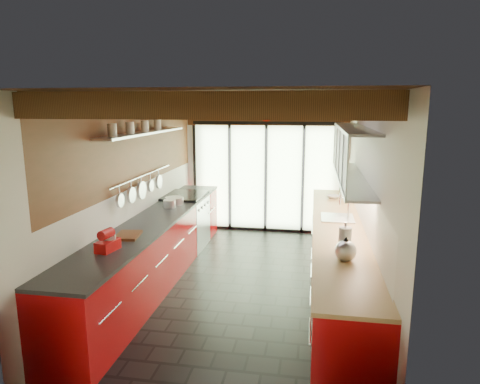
% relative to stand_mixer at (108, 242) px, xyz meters
% --- Properties ---
extents(ground, '(5.50, 5.50, 0.00)m').
position_rel_stand_mixer_xyz_m(ground, '(1.27, 1.42, -1.02)').
color(ground, black).
rests_on(ground, ground).
extents(room_shell, '(5.50, 5.50, 5.50)m').
position_rel_stand_mixer_xyz_m(room_shell, '(1.27, 1.42, 0.63)').
color(room_shell, silver).
rests_on(room_shell, ground).
extents(ceiling_beams, '(3.14, 5.06, 4.90)m').
position_rel_stand_mixer_xyz_m(ceiling_beams, '(1.27, 1.80, 1.44)').
color(ceiling_beams, '#593316').
rests_on(ceiling_beams, ground).
extents(glass_door, '(2.95, 0.10, 2.90)m').
position_rel_stand_mixer_xyz_m(glass_door, '(1.27, 4.12, 0.64)').
color(glass_door, '#C6EAAD').
rests_on(glass_door, ground).
extents(left_counter, '(0.68, 5.00, 0.92)m').
position_rel_stand_mixer_xyz_m(left_counter, '(-0.01, 1.42, -0.56)').
color(left_counter, '#AE0A0D').
rests_on(left_counter, ground).
extents(range_stove, '(0.66, 0.90, 0.97)m').
position_rel_stand_mixer_xyz_m(range_stove, '(-0.01, 2.87, -0.55)').
color(range_stove, silver).
rests_on(range_stove, ground).
extents(right_counter, '(0.68, 5.00, 0.92)m').
position_rel_stand_mixer_xyz_m(right_counter, '(2.54, 1.42, -0.56)').
color(right_counter, '#AE0A0D').
rests_on(right_counter, ground).
extents(sink_assembly, '(0.45, 0.52, 0.43)m').
position_rel_stand_mixer_xyz_m(sink_assembly, '(2.56, 1.82, -0.06)').
color(sink_assembly, silver).
rests_on(sink_assembly, right_counter).
extents(upper_cabinets_right, '(0.34, 3.00, 3.00)m').
position_rel_stand_mixer_xyz_m(upper_cabinets_right, '(2.70, 1.72, 0.83)').
color(upper_cabinets_right, silver).
rests_on(upper_cabinets_right, ground).
extents(left_wall_fixtures, '(0.28, 2.60, 0.96)m').
position_rel_stand_mixer_xyz_m(left_wall_fixtures, '(-0.20, 1.60, 0.83)').
color(left_wall_fixtures, silver).
rests_on(left_wall_fixtures, ground).
extents(stand_mixer, '(0.20, 0.30, 0.25)m').
position_rel_stand_mixer_xyz_m(stand_mixer, '(0.00, 0.00, 0.00)').
color(stand_mixer, red).
rests_on(stand_mixer, left_counter).
extents(pot_large, '(0.22, 0.22, 0.12)m').
position_rel_stand_mixer_xyz_m(pot_large, '(0.00, 2.04, -0.04)').
color(pot_large, silver).
rests_on(pot_large, left_counter).
extents(pot_small, '(0.37, 0.37, 0.11)m').
position_rel_stand_mixer_xyz_m(pot_small, '(0.00, 2.27, -0.04)').
color(pot_small, silver).
rests_on(pot_small, left_counter).
extents(cutting_board, '(0.32, 0.41, 0.03)m').
position_rel_stand_mixer_xyz_m(cutting_board, '(0.00, 0.51, -0.08)').
color(cutting_board, brown).
rests_on(cutting_board, left_counter).
extents(kettle, '(0.27, 0.30, 0.26)m').
position_rel_stand_mixer_xyz_m(kettle, '(2.54, 0.14, 0.02)').
color(kettle, silver).
rests_on(kettle, right_counter).
extents(paper_towel, '(0.15, 0.15, 0.36)m').
position_rel_stand_mixer_xyz_m(paper_towel, '(2.54, 0.29, 0.05)').
color(paper_towel, white).
rests_on(paper_towel, right_counter).
extents(soap_bottle, '(0.10, 0.11, 0.20)m').
position_rel_stand_mixer_xyz_m(soap_bottle, '(2.54, 0.39, 0.00)').
color(soap_bottle, silver).
rests_on(soap_bottle, right_counter).
extents(bowl, '(0.27, 0.27, 0.05)m').
position_rel_stand_mixer_xyz_m(bowl, '(2.54, 3.16, -0.07)').
color(bowl, silver).
rests_on(bowl, right_counter).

